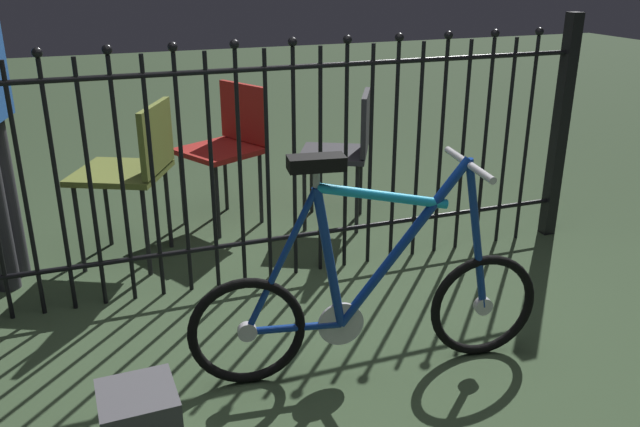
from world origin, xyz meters
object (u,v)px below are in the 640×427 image
Objects in this scene: chair_olive at (134,164)px; chair_charcoal at (346,145)px; chair_red at (229,139)px; bicycle at (369,297)px; display_crate at (139,416)px.

chair_charcoal is at bearing 5.67° from chair_olive.
chair_olive is 0.72m from chair_red.
display_crate is at bearing -171.63° from bicycle.
chair_olive is at bearing 83.70° from display_crate.
chair_red reaches higher than display_crate.
chair_charcoal is 0.97× the size of chair_red.
display_crate is at bearing -96.30° from chair_olive.
bicycle reaches higher than display_crate.
chair_olive is at bearing -145.06° from chair_red.
display_crate is (-0.16, -1.47, -0.44)m from chair_olive.
bicycle is 1.54m from chair_olive.
chair_red is at bearing 94.52° from bicycle.
chair_olive is 1.23m from chair_charcoal.
chair_olive is 1.55m from display_crate.
chair_red is 3.31× the size of display_crate.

